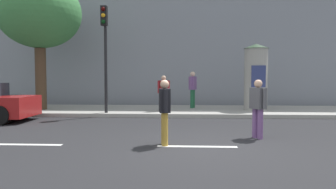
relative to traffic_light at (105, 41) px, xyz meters
name	(u,v)px	position (x,y,z in m)	size (l,w,h in m)	color
ground_plane	(197,147)	(3.40, -5.24, -2.95)	(80.00, 80.00, 0.00)	#232326
sidewalk_curb	(191,111)	(3.40, 1.76, -2.88)	(36.00, 4.00, 0.15)	#9E9B93
lane_markings	(197,146)	(3.40, -5.24, -2.95)	(25.80, 0.16, 0.01)	silver
building_backdrop	(190,19)	(3.40, 6.76, 2.07)	(36.00, 5.00, 10.05)	gray
traffic_light	(105,41)	(0.00, 0.00, 0.00)	(0.24, 0.45, 4.16)	black
poster_column	(256,77)	(6.15, 1.43, -1.37)	(1.07, 1.07, 2.83)	#9E9B93
street_tree	(39,14)	(-3.20, 1.33, 1.36)	(3.58, 3.58, 5.73)	#4C3826
pedestrian_with_bag	(258,105)	(4.98, -4.18, -2.10)	(0.40, 0.51, 1.50)	#724C84
pedestrian_in_dark_shirt	(165,108)	(2.66, -5.10, -2.09)	(0.30, 0.58, 1.50)	#B78C33
pedestrian_in_red_top	(163,90)	(2.23, 0.89, -1.93)	(0.51, 0.51, 1.48)	silver
pedestrian_near_pole	(193,87)	(3.48, 2.28, -1.82)	(0.38, 0.60, 1.67)	#1E5938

